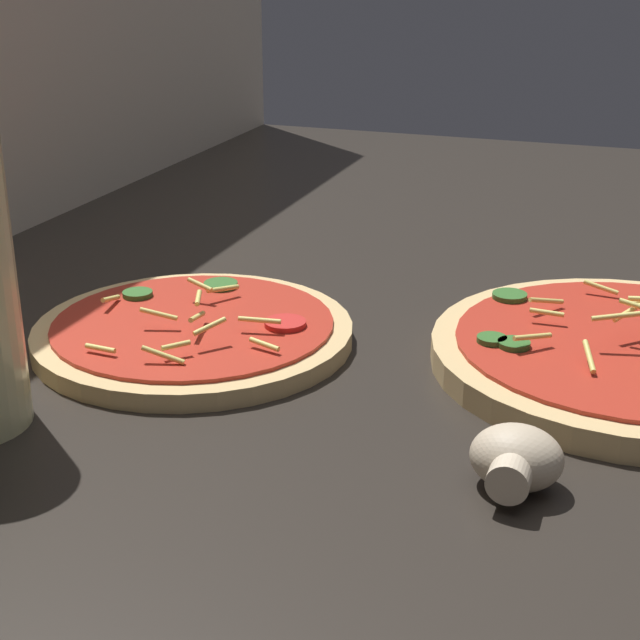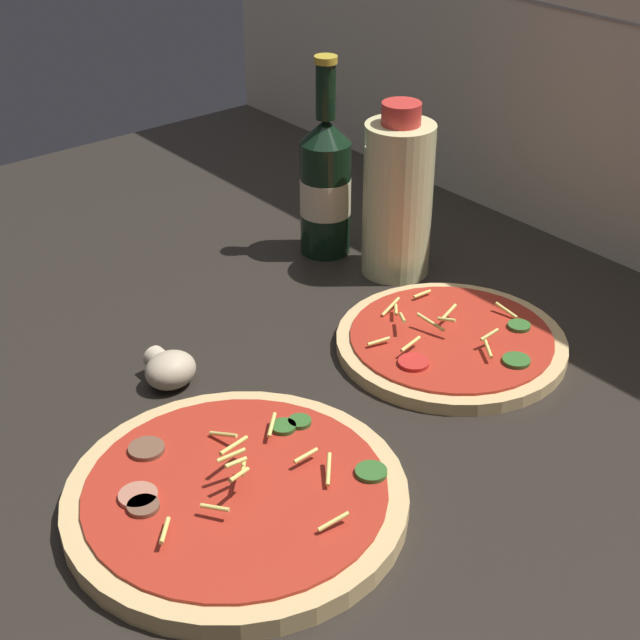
{
  "view_description": "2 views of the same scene",
  "coord_description": "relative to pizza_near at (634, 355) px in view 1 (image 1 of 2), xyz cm",
  "views": [
    {
      "loc": [
        -62.96,
        -15.34,
        30.63
      ],
      "look_at": [
        -8.16,
        4.18,
        7.58
      ],
      "focal_mm": 55.0,
      "sensor_mm": 36.0,
      "label": 1
    },
    {
      "loc": [
        53.69,
        -48.04,
        56.18
      ],
      "look_at": [
        -10.98,
        4.81,
        6.54
      ],
      "focal_mm": 55.0,
      "sensor_mm": 36.0,
      "label": 2
    }
  ],
  "objects": [
    {
      "name": "counter_slab",
      "position": [
        -2.52,
        14.99,
        -2.28
      ],
      "size": [
        160.0,
        90.0,
        2.5
      ],
      "color": "#28231E",
      "rests_on": "ground"
    },
    {
      "name": "pizza_near",
      "position": [
        0.0,
        0.0,
        0.0
      ],
      "size": [
        27.89,
        27.89,
        5.29
      ],
      "color": "tan",
      "rests_on": "counter_slab"
    },
    {
      "name": "pizza_far",
      "position": [
        -5.81,
        30.77,
        -0.22
      ],
      "size": [
        23.44,
        23.44,
        3.95
      ],
      "color": "tan",
      "rests_on": "counter_slab"
    },
    {
      "name": "mushroom_left",
      "position": [
        -18.52,
        5.22,
        0.75
      ],
      "size": [
        5.34,
        5.09,
        3.56
      ],
      "color": "beige",
      "rests_on": "counter_slab"
    }
  ]
}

